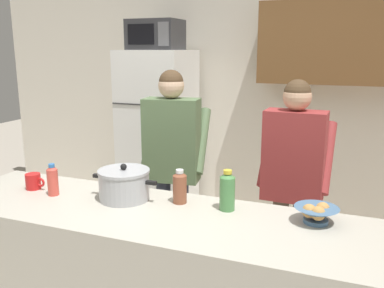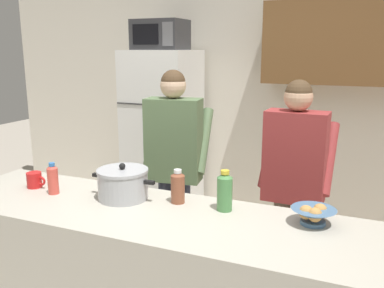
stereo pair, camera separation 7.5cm
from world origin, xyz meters
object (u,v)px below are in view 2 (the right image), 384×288
(bread_bowl, at_px, (313,215))
(person_near_pot, at_px, (174,152))
(bottle_mid_counter, at_px, (225,191))
(coffee_mug, at_px, (35,180))
(bottle_near_edge, at_px, (178,187))
(cooking_pot, at_px, (123,184))
(bottle_far_corner, at_px, (53,179))
(refrigerator, at_px, (163,139))
(person_by_sink, at_px, (295,170))
(microwave, at_px, (160,35))

(bread_bowl, bearing_deg, person_near_pot, 145.28)
(bottle_mid_counter, bearing_deg, coffee_mug, -175.05)
(bread_bowl, bearing_deg, coffee_mug, -176.66)
(bread_bowl, distance_m, bottle_near_edge, 0.73)
(cooking_pot, height_order, bottle_far_corner, cooking_pot)
(refrigerator, height_order, bottle_mid_counter, refrigerator)
(cooking_pot, distance_m, bottle_far_corner, 0.43)
(person_near_pot, bearing_deg, bottle_mid_counter, -49.33)
(person_by_sink, xyz_separation_m, coffee_mug, (-1.44, -0.84, -0.00))
(cooking_pot, xyz_separation_m, bottle_mid_counter, (0.59, 0.06, 0.02))
(person_by_sink, bearing_deg, bottle_mid_counter, -108.42)
(coffee_mug, relative_size, bottle_mid_counter, 0.60)
(bottle_near_edge, relative_size, bottle_mid_counter, 0.87)
(microwave, bearing_deg, bottle_far_corner, -83.59)
(refrigerator, xyz_separation_m, bottle_mid_counter, (1.21, -1.67, 0.15))
(bottle_mid_counter, bearing_deg, cooking_pot, -174.54)
(refrigerator, relative_size, bottle_near_edge, 9.12)
(microwave, bearing_deg, person_by_sink, -32.23)
(microwave, xyz_separation_m, person_by_sink, (1.46, -0.92, -0.92))
(bread_bowl, bearing_deg, bottle_near_edge, 179.12)
(microwave, xyz_separation_m, bottle_mid_counter, (1.21, -1.65, -0.86))
(coffee_mug, relative_size, bottle_far_corner, 0.69)
(refrigerator, xyz_separation_m, bottle_far_corner, (0.20, -1.82, 0.14))
(person_near_pot, height_order, bottle_near_edge, person_near_pot)
(coffee_mug, bearing_deg, bread_bowl, 3.34)
(microwave, xyz_separation_m, coffee_mug, (0.02, -1.76, -0.92))
(person_near_pot, bearing_deg, microwave, 122.11)
(cooking_pot, xyz_separation_m, bottle_near_edge, (0.32, 0.06, 0.01))
(person_near_pot, distance_m, bottle_near_edge, 0.85)
(refrigerator, relative_size, coffee_mug, 13.33)
(cooking_pot, bearing_deg, coffee_mug, -175.55)
(bottle_far_corner, bearing_deg, bread_bowl, 5.50)
(person_by_sink, bearing_deg, cooking_pot, -136.56)
(refrigerator, distance_m, cooking_pot, 1.85)
(person_near_pot, xyz_separation_m, person_by_sink, (0.90, -0.03, -0.03))
(person_near_pot, xyz_separation_m, bottle_near_edge, (0.38, -0.76, 0.01))
(bottle_mid_counter, bearing_deg, bottle_near_edge, 179.13)
(bread_bowl, height_order, bottle_near_edge, bottle_near_edge)
(cooking_pot, relative_size, bottle_mid_counter, 1.83)
(coffee_mug, height_order, bottle_far_corner, bottle_far_corner)
(microwave, relative_size, coffee_mug, 3.66)
(person_near_pot, bearing_deg, bottle_far_corner, -111.31)
(coffee_mug, distance_m, bottle_far_corner, 0.19)
(refrigerator, relative_size, cooking_pot, 4.34)
(refrigerator, distance_m, person_by_sink, 1.74)
(bottle_far_corner, bearing_deg, coffee_mug, 166.36)
(person_near_pot, bearing_deg, person_by_sink, -1.93)
(bottle_near_edge, bearing_deg, person_by_sink, 54.60)
(bread_bowl, bearing_deg, bottle_mid_counter, 179.11)
(refrigerator, bearing_deg, person_by_sink, -32.84)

